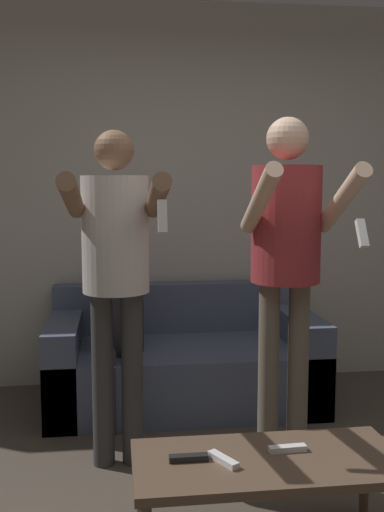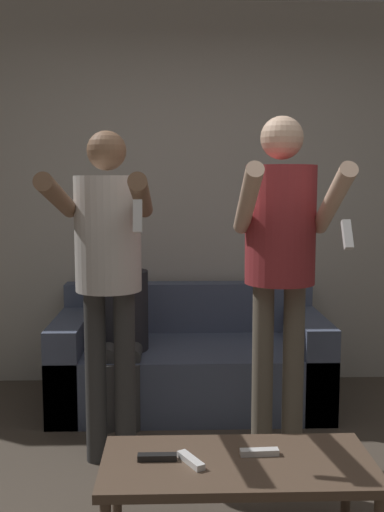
% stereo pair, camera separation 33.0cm
% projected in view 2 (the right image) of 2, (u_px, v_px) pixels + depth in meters
% --- Properties ---
extents(wall_back, '(6.40, 0.06, 2.70)m').
position_uv_depth(wall_back, '(214.00, 196.00, 4.31)').
color(wall_back, '#B7B2A8').
rests_on(wall_back, ground_plane).
extents(couch, '(1.73, 0.89, 0.74)m').
position_uv_depth(couch, '(190.00, 363.00, 3.96)').
color(couch, '#4C5670').
rests_on(couch, ground_plane).
extents(person_standing_left, '(0.45, 0.81, 1.70)m').
position_uv_depth(person_standing_left, '(108.00, 257.00, 2.99)').
color(person_standing_left, '#383838').
rests_on(person_standing_left, ground_plane).
extents(person_standing_right, '(0.48, 0.71, 1.77)m').
position_uv_depth(person_standing_right, '(281.00, 246.00, 3.02)').
color(person_standing_right, '#6B6051').
rests_on(person_standing_right, ground_plane).
extents(person_seated, '(0.32, 0.53, 1.12)m').
position_uv_depth(person_seated, '(122.00, 319.00, 3.71)').
color(person_seated, '#383838').
rests_on(person_seated, ground_plane).
extents(coffee_table, '(1.04, 0.48, 0.39)m').
position_uv_depth(coffee_table, '(238.00, 471.00, 2.28)').
color(coffee_table, brown).
rests_on(coffee_table, ground_plane).
extents(remote_near, '(0.10, 0.15, 0.02)m').
position_uv_depth(remote_near, '(191.00, 460.00, 2.25)').
color(remote_near, white).
rests_on(remote_near, coffee_table).
extents(remote_mid, '(0.15, 0.04, 0.02)m').
position_uv_depth(remote_mid, '(157.00, 457.00, 2.28)').
color(remote_mid, black).
rests_on(remote_mid, coffee_table).
extents(remote_far, '(0.15, 0.04, 0.02)m').
position_uv_depth(remote_far, '(259.00, 452.00, 2.32)').
color(remote_far, white).
rests_on(remote_far, coffee_table).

